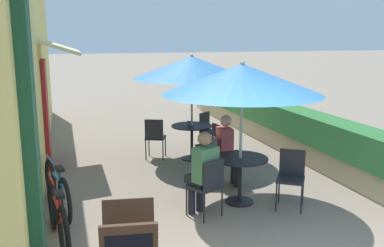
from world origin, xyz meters
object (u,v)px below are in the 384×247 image
patio_umbrella_near (242,79)px  cafe_chair_mid_back (155,135)px  cafe_chair_mid_left (212,143)px  cafe_chair_near_right (208,183)px  bicycle_second (57,189)px  cafe_chair_near_back (291,174)px  cafe_chair_near_left (221,157)px  bicycle_leaning (58,217)px  seated_patron_near_left (228,147)px  patio_table_near (240,169)px  seated_patron_near_right (203,170)px  cafe_chair_mid_right (209,128)px  coffee_cup_mid (189,123)px  patio_umbrella_mid (192,67)px  patio_table_mid (192,134)px

patio_umbrella_near → cafe_chair_mid_back: size_ratio=2.74×
patio_umbrella_near → cafe_chair_mid_left: patio_umbrella_near is taller
cafe_chair_near_right → bicycle_second: bearing=131.6°
cafe_chair_near_back → bicycle_second: (-3.38, 0.83, -0.17)m
cafe_chair_near_left → bicycle_leaning: cafe_chair_near_left is taller
cafe_chair_near_left → seated_patron_near_left: bearing=90.0°
patio_table_near → cafe_chair_mid_left: (0.17, 1.76, -0.03)m
patio_umbrella_near → seated_patron_near_right: 1.46m
cafe_chair_near_left → cafe_chair_mid_back: (-0.74, 1.95, 0.00)m
cafe_chair_mid_right → bicycle_second: bearing=0.3°
bicycle_second → coffee_cup_mid: bearing=26.5°
seated_patron_near_left → seated_patron_near_right: bearing=-32.6°
cafe_chair_mid_left → cafe_chair_mid_back: same height
cafe_chair_near_back → cafe_chair_mid_left: size_ratio=1.00×
seated_patron_near_right → cafe_chair_near_back: 1.39m
bicycle_second → patio_umbrella_mid: bearing=25.6°
patio_table_mid → bicycle_second: (-2.69, -2.05, -0.20)m
patio_umbrella_near → bicycle_leaning: (-2.69, -0.62, -1.57)m
patio_table_near → cafe_chair_mid_left: bearing=84.5°
seated_patron_near_right → bicycle_leaning: bearing=163.4°
cafe_chair_near_left → cafe_chair_mid_left: (0.19, 0.99, 0.00)m
bicycle_second → seated_patron_near_right: bearing=-32.5°
bicycle_leaning → seated_patron_near_left: bearing=18.4°
cafe_chair_near_left → cafe_chair_near_back: 1.33m
seated_patron_near_right → cafe_chair_mid_left: (0.88, 2.06, -0.17)m
coffee_cup_mid → patio_umbrella_mid: bearing=-30.5°
patio_umbrella_near → bicycle_second: (-2.71, 0.46, -1.58)m
cafe_chair_mid_back → cafe_chair_mid_right: bearing=35.7°
cafe_chair_near_left → cafe_chair_near_back: size_ratio=1.00×
cafe_chair_near_back → cafe_chair_mid_left: (-0.51, 2.13, 0.00)m
seated_patron_near_right → patio_umbrella_mid: (0.69, 2.81, 1.24)m
patio_table_near → seated_patron_near_left: size_ratio=0.68×
patio_table_mid → bicycle_second: 3.39m
bicycle_leaning → bicycle_second: size_ratio=1.02×
bicycle_second → cafe_chair_near_right: bearing=-34.5°
patio_umbrella_mid → cafe_chair_mid_back: 1.61m
patio_umbrella_mid → cafe_chair_mid_right: 1.61m
cafe_chair_near_right → cafe_chair_mid_right: bearing=45.2°
patio_umbrella_mid → cafe_chair_mid_back: bearing=163.9°
cafe_chair_near_right → coffee_cup_mid: 3.01m
patio_umbrella_mid → cafe_chair_mid_back: patio_umbrella_mid is taller
cafe_chair_near_back → cafe_chair_mid_back: size_ratio=1.00×
patio_umbrella_mid → patio_table_near: bearing=-89.6°
seated_patron_near_left → bicycle_second: seated_patron_near_left is taller
patio_umbrella_near → cafe_chair_near_left: patio_umbrella_near is taller
patio_table_near → coffee_cup_mid: 2.55m
cafe_chair_mid_right → cafe_chair_mid_back: same height
patio_table_near → cafe_chair_mid_back: size_ratio=0.98×
cafe_chair_near_back → bicycle_second: cafe_chair_near_back is taller
patio_table_near → bicycle_leaning: bearing=-167.1°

